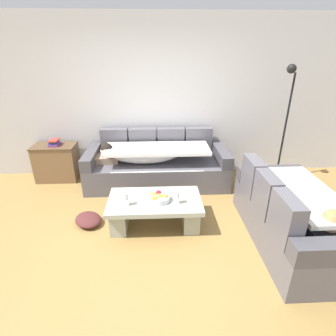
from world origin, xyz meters
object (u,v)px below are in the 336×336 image
(coffee_table, at_px, (155,209))
(open_magazine, at_px, (183,195))
(wine_glass_near_left, at_px, (126,197))
(crumpled_garment, at_px, (88,220))
(book_stack_on_cabinet, at_px, (54,143))
(floor_lamp, at_px, (285,119))
(couch_along_wall, at_px, (155,165))
(couch_near_window, at_px, (293,217))
(side_cabinet, at_px, (57,162))
(fruit_bowl, at_px, (159,197))
(wine_glass_near_right, at_px, (177,195))

(coffee_table, xyz_separation_m, open_magazine, (0.37, 0.08, 0.15))
(wine_glass_near_left, xyz_separation_m, crumpled_garment, (-0.55, 0.17, -0.44))
(book_stack_on_cabinet, height_order, floor_lamp, floor_lamp)
(wine_glass_near_left, relative_size, book_stack_on_cabinet, 0.77)
(couch_along_wall, xyz_separation_m, book_stack_on_cabinet, (-1.72, 0.23, 0.36))
(couch_near_window, height_order, side_cabinet, couch_near_window)
(couch_near_window, xyz_separation_m, book_stack_on_cabinet, (-3.34, 1.84, 0.35))
(coffee_table, height_order, open_magazine, open_magazine)
(book_stack_on_cabinet, bearing_deg, wine_glass_near_left, -48.93)
(couch_near_window, xyz_separation_m, side_cabinet, (-3.36, 1.84, -0.01))
(open_magazine, bearing_deg, coffee_table, -178.42)
(coffee_table, distance_m, side_cabinet, 2.25)
(fruit_bowl, height_order, side_cabinet, side_cabinet)
(fruit_bowl, distance_m, wine_glass_near_right, 0.25)
(wine_glass_near_right, relative_size, open_magazine, 0.59)
(book_stack_on_cabinet, xyz_separation_m, floor_lamp, (3.84, -0.24, 0.43))
(couch_along_wall, bearing_deg, floor_lamp, -0.20)
(couch_along_wall, bearing_deg, open_magazine, -72.07)
(open_magazine, xyz_separation_m, book_stack_on_cabinet, (-2.09, 1.36, 0.30))
(wine_glass_near_left, relative_size, wine_glass_near_right, 1.00)
(crumpled_garment, bearing_deg, side_cabinet, 120.86)
(couch_along_wall, xyz_separation_m, side_cabinet, (-1.74, 0.23, -0.01))
(couch_near_window, xyz_separation_m, wine_glass_near_right, (-1.35, 0.29, 0.16))
(floor_lamp, bearing_deg, couch_near_window, -107.30)
(fruit_bowl, bearing_deg, crumpled_garment, 175.40)
(couch_near_window, distance_m, open_magazine, 1.35)
(floor_lamp, bearing_deg, wine_glass_near_right, -144.65)
(coffee_table, bearing_deg, open_magazine, 12.60)
(coffee_table, bearing_deg, crumpled_garment, 176.98)
(floor_lamp, bearing_deg, crumpled_garment, -159.01)
(couch_along_wall, bearing_deg, crumpled_garment, -127.65)
(wine_glass_near_right, distance_m, open_magazine, 0.24)
(couch_near_window, distance_m, coffee_table, 1.68)
(coffee_table, relative_size, side_cabinet, 1.67)
(wine_glass_near_left, distance_m, crumpled_garment, 0.72)
(fruit_bowl, xyz_separation_m, book_stack_on_cabinet, (-1.77, 1.47, 0.26))
(coffee_table, height_order, book_stack_on_cabinet, book_stack_on_cabinet)
(couch_near_window, relative_size, fruit_bowl, 6.34)
(couch_along_wall, distance_m, open_magazine, 1.19)
(fruit_bowl, xyz_separation_m, crumpled_garment, (-0.95, 0.08, -0.36))
(fruit_bowl, xyz_separation_m, wine_glass_near_left, (-0.40, -0.09, 0.07))
(couch_along_wall, height_order, wine_glass_near_right, couch_along_wall)
(crumpled_garment, bearing_deg, wine_glass_near_left, -17.10)
(wine_glass_near_left, relative_size, open_magazine, 0.59)
(wine_glass_near_right, bearing_deg, coffee_table, 159.29)
(wine_glass_near_right, relative_size, side_cabinet, 0.23)
(wine_glass_near_right, relative_size, floor_lamp, 0.09)
(wine_glass_near_left, bearing_deg, fruit_bowl, 12.72)
(coffee_table, bearing_deg, fruit_bowl, -27.90)
(wine_glass_near_left, distance_m, open_magazine, 0.76)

